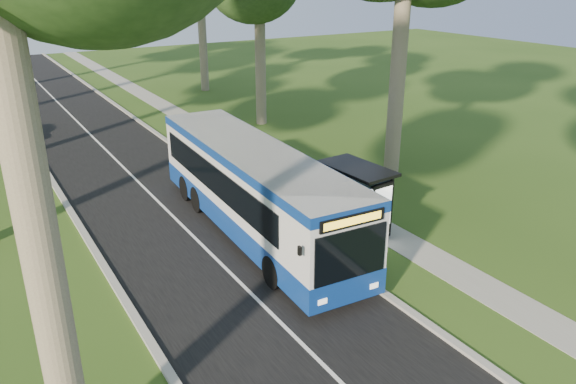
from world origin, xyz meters
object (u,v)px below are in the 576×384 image
bus (254,190)px  bus_shelter (366,188)px  bus_stop_sign (330,206)px  litter_bin (346,238)px  car_white (8,128)px

bus → bus_shelter: (3.62, -2.12, 0.06)m
bus_stop_sign → litter_bin: bus_stop_sign is taller
litter_bin → car_white: (-8.52, 21.99, 0.15)m
bus_stop_sign → car_white: (-8.13, 21.52, -1.02)m
litter_bin → bus: bearing=123.0°
bus → litter_bin: size_ratio=11.78×
bus_shelter → litter_bin: 2.26m
bus → car_white: bearing=111.6°
bus_shelter → bus: bearing=145.4°
car_white → bus: bearing=-76.9°
bus → bus_shelter: bus is taller
bus_shelter → car_white: 23.36m
litter_bin → car_white: bearing=111.2°
bus_stop_sign → car_white: size_ratio=0.68×
bus → litter_bin: bus is taller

